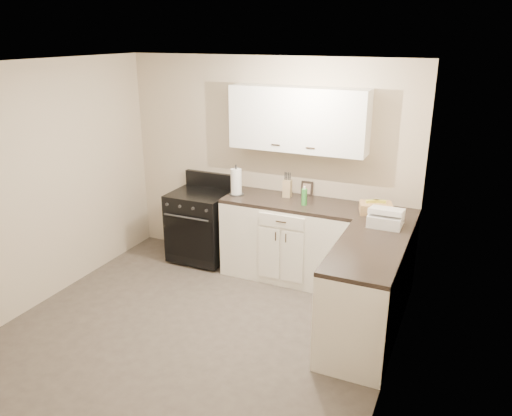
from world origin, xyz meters
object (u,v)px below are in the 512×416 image
at_px(knife_block, 287,188).
at_px(paper_towel, 236,182).
at_px(wicker_basket, 376,208).
at_px(stove, 201,226).
at_px(countertop_grill, 386,220).

bearing_deg(knife_block, paper_towel, -166.94).
height_order(paper_towel, wicker_basket, paper_towel).
bearing_deg(stove, knife_block, 7.64).
bearing_deg(countertop_grill, knife_block, 159.54).
distance_m(wicker_basket, countertop_grill, 0.35).
height_order(stove, paper_towel, paper_towel).
bearing_deg(paper_towel, knife_block, 15.39).
relative_size(stove, paper_towel, 2.76).
bearing_deg(wicker_basket, countertop_grill, -63.05).
height_order(stove, knife_block, knife_block).
bearing_deg(knife_block, stove, -174.69).
bearing_deg(countertop_grill, paper_towel, 170.73).
xyz_separation_m(knife_block, paper_towel, (-0.58, -0.16, 0.05)).
xyz_separation_m(stove, countertop_grill, (2.29, -0.30, 0.54)).
bearing_deg(paper_towel, wicker_basket, 0.75).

